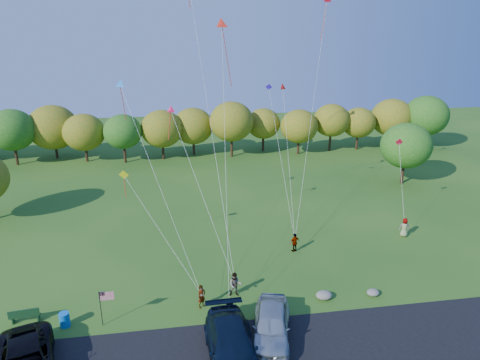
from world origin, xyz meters
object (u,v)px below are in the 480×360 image
object	(u,v)px
flyer_e	(404,227)
flyer_b	(235,285)
flyer_a	(202,296)
minivan_navy	(232,347)
minivan_silver	(271,325)
flyer_d	(295,242)
park_bench	(25,315)
trash_barrel	(65,320)
flyer_c	(229,310)

from	to	relation	value
flyer_e	flyer_b	bearing A→B (deg)	38.72
flyer_a	minivan_navy	bearing A→B (deg)	-114.00
minivan_silver	flyer_a	xyz separation A→B (m)	(-3.96, 3.80, -0.16)
minivan_navy	flyer_d	distance (m)	13.82
minivan_silver	flyer_d	distance (m)	11.21
flyer_a	park_bench	world-z (taller)	flyer_a
flyer_b	trash_barrel	world-z (taller)	flyer_b
flyer_e	flyer_c	bearing A→B (deg)	45.14
flyer_e	trash_barrel	bearing A→B (deg)	33.28
minivan_navy	minivan_silver	size ratio (longest dim) A/B	1.21
minivan_navy	park_bench	distance (m)	13.80
minivan_navy	flyer_a	distance (m)	5.55
flyer_b	flyer_e	xyz separation A→B (m)	(16.50, 6.75, -0.02)
minivan_silver	flyer_b	distance (m)	5.00
trash_barrel	minivan_silver	bearing A→B (deg)	-13.93
flyer_e	minivan_silver	bearing A→B (deg)	54.01
flyer_a	trash_barrel	world-z (taller)	flyer_a
flyer_a	park_bench	bearing A→B (deg)	141.71
flyer_e	trash_barrel	distance (m)	28.90
minivan_navy	flyer_e	world-z (taller)	minivan_navy
flyer_d	park_bench	distance (m)	20.70
flyer_a	trash_barrel	distance (m)	8.77
minivan_navy	flyer_a	size ratio (longest dim) A/B	3.99
flyer_c	trash_barrel	xyz separation A→B (m)	(-10.40, 1.08, -0.32)
flyer_c	flyer_e	distance (m)	19.68
flyer_b	park_bench	size ratio (longest dim) A/B	0.97
park_bench	flyer_b	bearing A→B (deg)	-2.82
minivan_navy	flyer_c	size ratio (longest dim) A/B	4.18
flyer_a	park_bench	distance (m)	11.34
flyer_d	flyer_b	bearing A→B (deg)	21.66
minivan_silver	flyer_b	xyz separation A→B (m)	(-1.53, 4.76, -0.11)
flyer_c	flyer_e	size ratio (longest dim) A/B	0.91
flyer_d	flyer_e	distance (m)	10.66
flyer_d	trash_barrel	distance (m)	18.52
minivan_navy	flyer_d	size ratio (longest dim) A/B	4.03
flyer_d	minivan_silver	bearing A→B (deg)	45.38
flyer_a	flyer_e	xyz separation A→B (m)	(18.93, 7.71, 0.04)
flyer_a	flyer_d	size ratio (longest dim) A/B	1.01
flyer_c	flyer_d	bearing A→B (deg)	-133.23
flyer_a	flyer_b	world-z (taller)	flyer_b
flyer_b	flyer_a	bearing A→B (deg)	-149.58
minivan_silver	flyer_c	size ratio (longest dim) A/B	3.45
minivan_silver	flyer_e	bearing A→B (deg)	52.63
minivan_silver	flyer_a	distance (m)	5.49
minivan_silver	flyer_d	xyz separation A→B (m)	(4.37, 10.32, -0.17)
flyer_b	flyer_d	bearing A→B (deg)	52.23
flyer_a	trash_barrel	xyz separation A→B (m)	(-8.74, -0.65, -0.36)
flyer_a	flyer_c	bearing A→B (deg)	-84.05
flyer_c	park_bench	bearing A→B (deg)	-12.30
minivan_silver	trash_barrel	size ratio (longest dim) A/B	5.81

